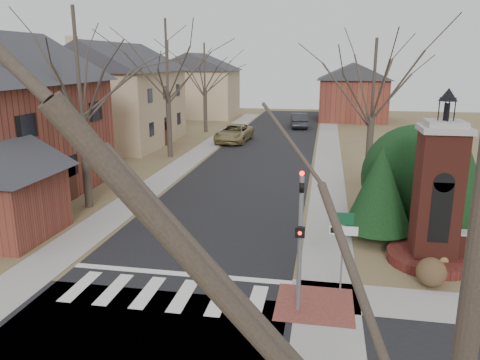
% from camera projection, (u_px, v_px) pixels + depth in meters
% --- Properties ---
extents(ground, '(120.00, 120.00, 0.00)m').
position_uv_depth(ground, '(157.00, 307.00, 14.47)').
color(ground, brown).
rests_on(ground, ground).
extents(main_street, '(8.00, 70.00, 0.01)m').
position_uv_depth(main_street, '(259.00, 160.00, 35.41)').
color(main_street, black).
rests_on(main_street, ground).
extents(crosswalk_zone, '(8.00, 2.20, 0.02)m').
position_uv_depth(crosswalk_zone, '(166.00, 294.00, 15.23)').
color(crosswalk_zone, silver).
rests_on(crosswalk_zone, ground).
extents(stop_bar, '(8.00, 0.35, 0.02)m').
position_uv_depth(stop_bar, '(180.00, 274.00, 16.65)').
color(stop_bar, silver).
rests_on(stop_bar, ground).
extents(sidewalk_right_main, '(2.00, 60.00, 0.02)m').
position_uv_depth(sidewalk_right_main, '(328.00, 163.00, 34.49)').
color(sidewalk_right_main, gray).
rests_on(sidewalk_right_main, ground).
extents(sidewalk_left, '(2.00, 60.00, 0.02)m').
position_uv_depth(sidewalk_left, '(192.00, 158.00, 36.32)').
color(sidewalk_left, gray).
rests_on(sidewalk_left, ground).
extents(curb_apron, '(2.40, 2.40, 0.02)m').
position_uv_depth(curb_apron, '(315.00, 304.00, 14.57)').
color(curb_apron, brown).
rests_on(curb_apron, ground).
extents(traffic_signal_pole, '(0.28, 0.41, 4.50)m').
position_uv_depth(traffic_signal_pole, '(300.00, 231.00, 13.61)').
color(traffic_signal_pole, slate).
rests_on(traffic_signal_pole, ground).
extents(sign_post, '(0.90, 0.07, 2.75)m').
position_uv_depth(sign_post, '(343.00, 237.00, 14.89)').
color(sign_post, slate).
rests_on(sign_post, ground).
extents(brick_gate_monument, '(3.20, 3.20, 6.47)m').
position_uv_depth(brick_gate_monument, '(436.00, 208.00, 17.10)').
color(brick_gate_monument, maroon).
rests_on(brick_gate_monument, ground).
extents(house_stucco_left, '(9.80, 12.80, 9.28)m').
position_uv_depth(house_stucco_left, '(116.00, 92.00, 41.38)').
color(house_stucco_left, tan).
rests_on(house_stucco_left, ground).
extents(garage_left, '(4.80, 4.80, 4.29)m').
position_uv_depth(garage_left, '(0.00, 186.00, 19.67)').
color(garage_left, brown).
rests_on(garage_left, ground).
extents(house_distant_left, '(10.80, 8.80, 8.53)m').
position_uv_depth(house_distant_left, '(197.00, 84.00, 61.20)').
color(house_distant_left, tan).
rests_on(house_distant_left, ground).
extents(house_distant_right, '(8.80, 8.80, 7.30)m').
position_uv_depth(house_distant_right, '(353.00, 91.00, 57.84)').
color(house_distant_right, brown).
rests_on(house_distant_right, ground).
extents(evergreen_near, '(2.80, 2.80, 4.10)m').
position_uv_depth(evergreen_near, '(380.00, 187.00, 19.29)').
color(evergreen_near, '#473D33').
rests_on(evergreen_near, ground).
extents(evergreen_mid, '(3.40, 3.40, 4.70)m').
position_uv_depth(evergreen_mid, '(458.00, 177.00, 19.78)').
color(evergreen_mid, '#473D33').
rests_on(evergreen_mid, ground).
extents(evergreen_mass, '(4.80, 4.80, 4.80)m').
position_uv_depth(evergreen_mass, '(415.00, 173.00, 21.33)').
color(evergreen_mass, black).
rests_on(evergreen_mass, ground).
extents(bare_tree_0, '(8.05, 8.05, 11.15)m').
position_uv_depth(bare_tree_0, '(76.00, 53.00, 22.33)').
color(bare_tree_0, '#473D33').
rests_on(bare_tree_0, ground).
extents(bare_tree_1, '(8.40, 8.40, 11.64)m').
position_uv_depth(bare_tree_1, '(166.00, 51.00, 34.62)').
color(bare_tree_1, '#473D33').
rests_on(bare_tree_1, ground).
extents(bare_tree_2, '(7.35, 7.35, 10.19)m').
position_uv_depth(bare_tree_2, '(204.00, 63.00, 47.34)').
color(bare_tree_2, '#473D33').
rests_on(bare_tree_2, ground).
extents(bare_tree_3, '(7.00, 7.00, 9.70)m').
position_uv_depth(bare_tree_3, '(375.00, 72.00, 26.70)').
color(bare_tree_3, '#473D33').
rests_on(bare_tree_3, ground).
extents(pickup_truck, '(3.07, 5.96, 1.61)m').
position_uv_depth(pickup_truck, '(234.00, 133.00, 43.03)').
color(pickup_truck, olive).
rests_on(pickup_truck, ground).
extents(distant_car, '(2.26, 5.10, 1.63)m').
position_uv_depth(distant_car, '(299.00, 120.00, 52.03)').
color(distant_car, '#2B2E32').
rests_on(distant_car, ground).
extents(dry_shrub_left, '(0.99, 0.99, 0.99)m').
position_uv_depth(dry_shrub_left, '(431.00, 272.00, 15.69)').
color(dry_shrub_left, brown).
rests_on(dry_shrub_left, ground).
extents(dry_shrub_right, '(0.77, 0.77, 0.77)m').
position_uv_depth(dry_shrub_right, '(442.00, 257.00, 17.12)').
color(dry_shrub_right, olive).
rests_on(dry_shrub_right, ground).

